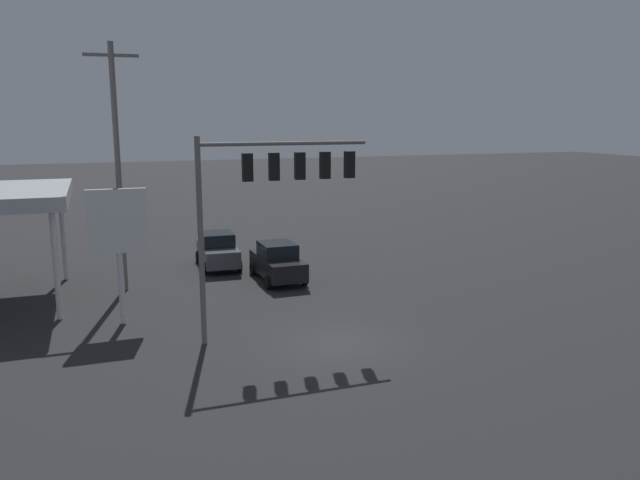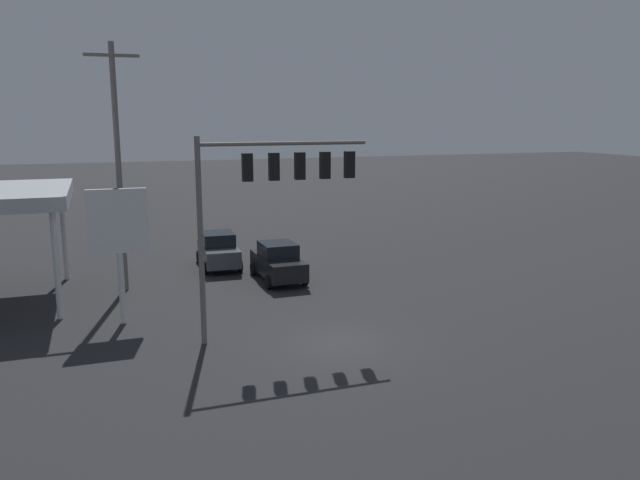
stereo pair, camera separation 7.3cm
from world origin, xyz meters
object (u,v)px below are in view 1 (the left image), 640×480
Objects in this scene: price_sign at (118,228)px; sedan_waiting at (218,250)px; sedan_far at (278,262)px; traffic_signal_assembly at (271,184)px; utility_pole at (118,164)px.

sedan_waiting is (-5.35, -8.20, -2.94)m from price_sign.
sedan_far is (-7.66, -4.37, -2.94)m from price_sign.
traffic_signal_assembly is at bearing 1.92° from sedan_waiting.
traffic_signal_assembly is 1.69× the size of sedan_far.
utility_pole reaches higher than sedan_far.
sedan_far is at bearing -150.30° from price_sign.
sedan_far is at bearing 173.99° from utility_pole.
traffic_signal_assembly is 0.65× the size of utility_pole.
utility_pole is 2.56× the size of sedan_waiting.
utility_pole is 7.76m from sedan_waiting.
utility_pole is at bearing -56.56° from sedan_waiting.
sedan_far is (-7.35, 0.77, -5.05)m from utility_pole.
price_sign is at bearing -30.91° from sedan_waiting.
sedan_waiting is (-0.06, -11.53, -4.78)m from traffic_signal_assembly.
utility_pole is at bearing -96.82° from sedan_far.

